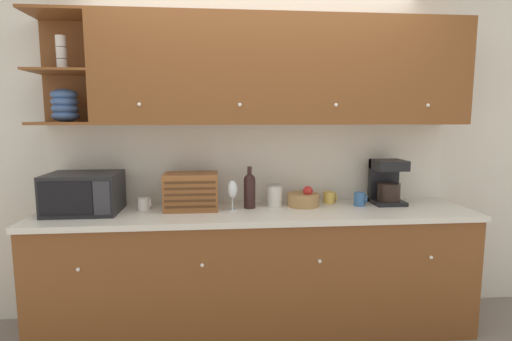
{
  "coord_description": "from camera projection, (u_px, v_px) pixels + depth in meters",
  "views": [
    {
      "loc": [
        -0.27,
        -3.12,
        1.58
      ],
      "look_at": [
        0.0,
        -0.22,
        1.18
      ],
      "focal_mm": 28.0,
      "sensor_mm": 36.0,
      "label": 1
    }
  ],
  "objects": [
    {
      "name": "microwave",
      "position": [
        84.0,
        193.0,
        2.79
      ],
      "size": [
        0.49,
        0.4,
        0.28
      ],
      "color": "black",
      "rests_on": "counter_unit"
    },
    {
      "name": "mug",
      "position": [
        329.0,
        197.0,
        3.12
      ],
      "size": [
        0.1,
        0.09,
        0.09
      ],
      "color": "gold",
      "rests_on": "counter_unit"
    },
    {
      "name": "upper_cabinets",
      "position": [
        277.0,
        72.0,
        2.9
      ],
      "size": [
        3.1,
        0.39,
        0.76
      ],
      "color": "brown",
      "rests_on": "backsplash_panel"
    },
    {
      "name": "wine_bottle",
      "position": [
        250.0,
        189.0,
        2.94
      ],
      "size": [
        0.09,
        0.09,
        0.31
      ],
      "color": "black",
      "rests_on": "counter_unit"
    },
    {
      "name": "wall_back",
      "position": [
        253.0,
        152.0,
        3.17
      ],
      "size": [
        5.5,
        0.06,
        2.6
      ],
      "color": "beige",
      "rests_on": "ground_plane"
    },
    {
      "name": "backsplash_panel",
      "position": [
        254.0,
        163.0,
        3.15
      ],
      "size": [
        3.1,
        0.01,
        0.62
      ],
      "color": "silver",
      "rests_on": "counter_unit"
    },
    {
      "name": "storage_canister",
      "position": [
        275.0,
        195.0,
        3.0
      ],
      "size": [
        0.12,
        0.12,
        0.17
      ],
      "color": "silver",
      "rests_on": "counter_unit"
    },
    {
      "name": "fruit_basket",
      "position": [
        304.0,
        199.0,
        3.01
      ],
      "size": [
        0.24,
        0.24,
        0.16
      ],
      "color": "#A87F4C",
      "rests_on": "counter_unit"
    },
    {
      "name": "ground_plane",
      "position": [
        254.0,
        308.0,
        3.31
      ],
      "size": [
        24.0,
        24.0,
        0.0
      ],
      "primitive_type": "plane",
      "color": "slate"
    },
    {
      "name": "wine_glass",
      "position": [
        232.0,
        190.0,
        2.85
      ],
      "size": [
        0.07,
        0.07,
        0.22
      ],
      "color": "silver",
      "rests_on": "counter_unit"
    },
    {
      "name": "mug_patterned_third",
      "position": [
        360.0,
        199.0,
        3.02
      ],
      "size": [
        0.09,
        0.08,
        0.1
      ],
      "color": "#38669E",
      "rests_on": "counter_unit"
    },
    {
      "name": "bread_box",
      "position": [
        191.0,
        191.0,
        2.89
      ],
      "size": [
        0.38,
        0.25,
        0.27
      ],
      "color": "brown",
      "rests_on": "counter_unit"
    },
    {
      "name": "coffee_maker",
      "position": [
        387.0,
        182.0,
        3.09
      ],
      "size": [
        0.23,
        0.23,
        0.34
      ],
      "color": "black",
      "rests_on": "counter_unit"
    },
    {
      "name": "mug_blue_second",
      "position": [
        144.0,
        204.0,
        2.9
      ],
      "size": [
        0.1,
        0.09,
        0.09
      ],
      "color": "silver",
      "rests_on": "counter_unit"
    },
    {
      "name": "counter_unit",
      "position": [
        257.0,
        270.0,
        2.95
      ],
      "size": [
        3.12,
        0.65,
        0.91
      ],
      "color": "brown",
      "rests_on": "ground_plane"
    }
  ]
}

